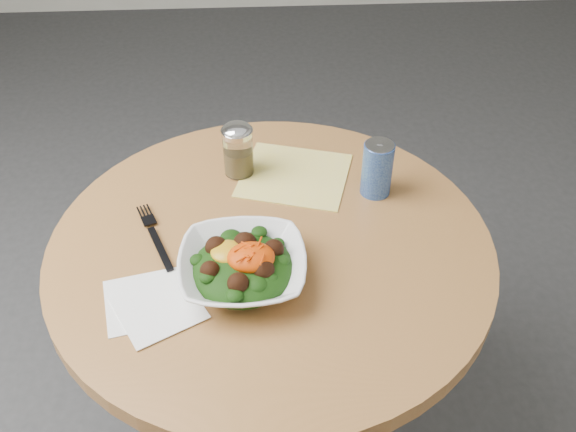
{
  "coord_description": "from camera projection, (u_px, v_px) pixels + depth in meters",
  "views": [
    {
      "loc": [
        -0.02,
        -0.95,
        1.63
      ],
      "look_at": [
        0.04,
        0.01,
        0.81
      ],
      "focal_mm": 40.0,
      "sensor_mm": 36.0,
      "label": 1
    }
  ],
  "objects": [
    {
      "name": "fork",
      "position": [
        154.0,
        234.0,
        1.3
      ],
      "size": [
        0.1,
        0.21,
        0.0
      ],
      "color": "black",
      "rests_on": "table"
    },
    {
      "name": "table",
      "position": [
        272.0,
        306.0,
        1.43
      ],
      "size": [
        0.9,
        0.9,
        0.75
      ],
      "color": "black",
      "rests_on": "ground"
    },
    {
      "name": "salad_bowl",
      "position": [
        243.0,
        267.0,
        1.19
      ],
      "size": [
        0.24,
        0.24,
        0.09
      ],
      "color": "white",
      "rests_on": "table"
    },
    {
      "name": "cloth_napkin",
      "position": [
        294.0,
        175.0,
        1.46
      ],
      "size": [
        0.29,
        0.27,
        0.0
      ],
      "primitive_type": "cube",
      "rotation": [
        0.0,
        0.0,
        -0.28
      ],
      "color": "yellow",
      "rests_on": "table"
    },
    {
      "name": "paper_napkins",
      "position": [
        152.0,
        304.0,
        1.16
      ],
      "size": [
        0.21,
        0.2,
        0.0
      ],
      "color": "white",
      "rests_on": "table"
    },
    {
      "name": "spice_shaker",
      "position": [
        238.0,
        150.0,
        1.43
      ],
      "size": [
        0.07,
        0.07,
        0.13
      ],
      "color": "silver",
      "rests_on": "table"
    },
    {
      "name": "beverage_can",
      "position": [
        377.0,
        169.0,
        1.38
      ],
      "size": [
        0.07,
        0.07,
        0.13
      ],
      "color": "navy",
      "rests_on": "table"
    }
  ]
}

